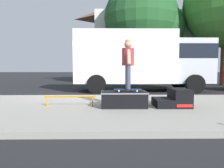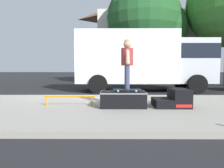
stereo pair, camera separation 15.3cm
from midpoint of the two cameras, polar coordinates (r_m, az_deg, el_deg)
The scene contains 10 objects.
ground_plane at distance 9.21m, azimuth -12.67°, elevation -3.28°, with size 140.00×140.00×0.00m, color black.
sidewalk_slab at distance 6.33m, azimuth -18.29°, elevation -6.18°, with size 50.00×5.00×0.12m, color gray.
skate_box at distance 5.89m, azimuth 2.46°, elevation -3.95°, with size 1.24×0.84×0.42m.
kicker_ramp at distance 6.13m, azimuth 15.76°, elevation -3.94°, with size 0.94×0.86×0.49m.
grind_rail at distance 6.12m, azimuth -12.02°, elevation -3.78°, with size 1.44×0.28×0.29m.
skateboard at distance 5.91m, azimuth 3.54°, elevation -1.46°, with size 0.78×0.22×0.07m.
skater_kid at distance 5.89m, azimuth 3.58°, elevation 6.53°, with size 0.34×0.71×1.38m.
box_truck at distance 11.28m, azimuth 7.90°, elevation 6.77°, with size 6.91×2.63×3.05m.
street_tree_main at distance 16.56m, azimuth 8.66°, elevation 16.69°, with size 5.98×5.44×7.67m.
house_behind at distance 21.49m, azimuth 8.10°, elevation 12.27°, with size 9.54×8.22×8.40m.
Camera 1 is at (1.81, -8.94, 1.16)m, focal length 33.87 mm.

